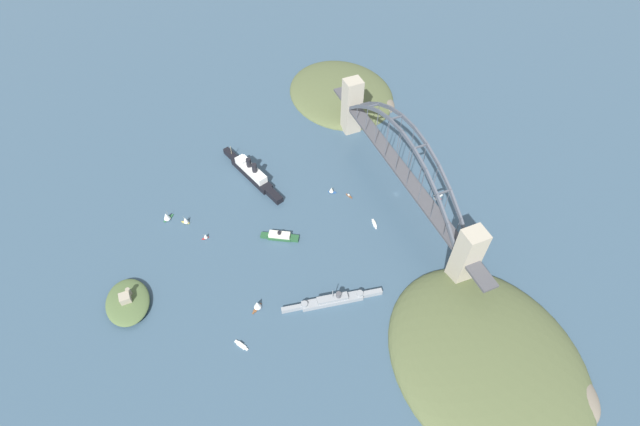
{
  "coord_description": "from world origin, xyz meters",
  "views": [
    {
      "loc": [
        -246.35,
        183.58,
        327.4
      ],
      "look_at": [
        0.0,
        79.75,
        8.0
      ],
      "focal_mm": 25.83,
      "sensor_mm": 36.0,
      "label": 1
    }
  ],
  "objects_px": {
    "fort_island_mid_harbor": "(128,302)",
    "small_boat_3": "(205,236)",
    "small_boat_6": "(185,220)",
    "harbor_arch_bridge": "(401,169)",
    "naval_cruiser": "(333,300)",
    "seaplane_taxiing_near_bridge": "(438,198)",
    "small_boat_0": "(241,345)",
    "small_boat_2": "(349,196)",
    "harbor_ferry_steamer": "(280,236)",
    "small_boat_7": "(332,190)",
    "small_boat_5": "(167,216)",
    "small_boat_1": "(374,223)",
    "small_boat_4": "(257,305)",
    "ocean_liner": "(252,172)"
  },
  "relations": [
    {
      "from": "ocean_liner",
      "to": "small_boat_0",
      "type": "height_order",
      "value": "ocean_liner"
    },
    {
      "from": "seaplane_taxiing_near_bridge",
      "to": "small_boat_1",
      "type": "distance_m",
      "value": 69.77
    },
    {
      "from": "fort_island_mid_harbor",
      "to": "small_boat_4",
      "type": "height_order",
      "value": "fort_island_mid_harbor"
    },
    {
      "from": "small_boat_2",
      "to": "small_boat_5",
      "type": "distance_m",
      "value": 170.07
    },
    {
      "from": "small_boat_2",
      "to": "small_boat_7",
      "type": "distance_m",
      "value": 17.64
    },
    {
      "from": "small_boat_1",
      "to": "small_boat_3",
      "type": "xyz_separation_m",
      "value": [
        43.59,
        145.16,
        2.28
      ]
    },
    {
      "from": "fort_island_mid_harbor",
      "to": "small_boat_6",
      "type": "bearing_deg",
      "value": -42.93
    },
    {
      "from": "small_boat_3",
      "to": "seaplane_taxiing_near_bridge",
      "type": "bearing_deg",
      "value": -100.51
    },
    {
      "from": "small_boat_0",
      "to": "small_boat_6",
      "type": "distance_m",
      "value": 133.3
    },
    {
      "from": "harbor_ferry_steamer",
      "to": "small_boat_5",
      "type": "relative_size",
      "value": 3.13
    },
    {
      "from": "naval_cruiser",
      "to": "small_boat_6",
      "type": "relative_size",
      "value": 9.16
    },
    {
      "from": "harbor_ferry_steamer",
      "to": "seaplane_taxiing_near_bridge",
      "type": "height_order",
      "value": "harbor_ferry_steamer"
    },
    {
      "from": "harbor_ferry_steamer",
      "to": "small_boat_6",
      "type": "height_order",
      "value": "small_boat_6"
    },
    {
      "from": "small_boat_0",
      "to": "small_boat_5",
      "type": "distance_m",
      "value": 146.23
    },
    {
      "from": "seaplane_taxiing_near_bridge",
      "to": "small_boat_6",
      "type": "distance_m",
      "value": 235.94
    },
    {
      "from": "small_boat_4",
      "to": "small_boat_6",
      "type": "height_order",
      "value": "small_boat_4"
    },
    {
      "from": "naval_cruiser",
      "to": "seaplane_taxiing_near_bridge",
      "type": "relative_size",
      "value": 7.76
    },
    {
      "from": "small_boat_0",
      "to": "small_boat_2",
      "type": "height_order",
      "value": "small_boat_2"
    },
    {
      "from": "fort_island_mid_harbor",
      "to": "small_boat_5",
      "type": "bearing_deg",
      "value": -30.89
    },
    {
      "from": "small_boat_1",
      "to": "small_boat_4",
      "type": "bearing_deg",
      "value": 107.8
    },
    {
      "from": "ocean_liner",
      "to": "small_boat_1",
      "type": "height_order",
      "value": "ocean_liner"
    },
    {
      "from": "naval_cruiser",
      "to": "small_boat_0",
      "type": "height_order",
      "value": "naval_cruiser"
    },
    {
      "from": "harbor_ferry_steamer",
      "to": "seaplane_taxiing_near_bridge",
      "type": "xyz_separation_m",
      "value": [
        -14.73,
        -154.05,
        -0.64
      ]
    },
    {
      "from": "small_boat_2",
      "to": "fort_island_mid_harbor",
      "type": "bearing_deg",
      "value": 99.85
    },
    {
      "from": "small_boat_0",
      "to": "naval_cruiser",
      "type": "bearing_deg",
      "value": -85.13
    },
    {
      "from": "small_boat_5",
      "to": "small_boat_2",
      "type": "bearing_deg",
      "value": -103.25
    },
    {
      "from": "small_boat_4",
      "to": "seaplane_taxiing_near_bridge",
      "type": "bearing_deg",
      "value": -77.33
    },
    {
      "from": "small_boat_2",
      "to": "small_boat_6",
      "type": "relative_size",
      "value": 0.82
    },
    {
      "from": "fort_island_mid_harbor",
      "to": "small_boat_5",
      "type": "distance_m",
      "value": 88.06
    },
    {
      "from": "fort_island_mid_harbor",
      "to": "small_boat_1",
      "type": "relative_size",
      "value": 3.82
    },
    {
      "from": "harbor_arch_bridge",
      "to": "small_boat_6",
      "type": "bearing_deg",
      "value": 77.63
    },
    {
      "from": "ocean_liner",
      "to": "small_boat_7",
      "type": "bearing_deg",
      "value": -127.78
    },
    {
      "from": "fort_island_mid_harbor",
      "to": "small_boat_5",
      "type": "xyz_separation_m",
      "value": [
        75.56,
        -45.2,
        0.84
      ]
    },
    {
      "from": "small_boat_4",
      "to": "small_boat_1",
      "type": "bearing_deg",
      "value": -72.2
    },
    {
      "from": "small_boat_3",
      "to": "harbor_ferry_steamer",
      "type": "bearing_deg",
      "value": -112.47
    },
    {
      "from": "fort_island_mid_harbor",
      "to": "small_boat_7",
      "type": "xyz_separation_m",
      "value": [
        47.96,
        -197.45,
        -0.4
      ]
    },
    {
      "from": "naval_cruiser",
      "to": "small_boat_4",
      "type": "xyz_separation_m",
      "value": [
        18.63,
        57.05,
        1.34
      ]
    },
    {
      "from": "fort_island_mid_harbor",
      "to": "harbor_arch_bridge",
      "type": "bearing_deg",
      "value": -85.04
    },
    {
      "from": "harbor_arch_bridge",
      "to": "small_boat_5",
      "type": "distance_m",
      "value": 217.67
    },
    {
      "from": "harbor_arch_bridge",
      "to": "small_boat_0",
      "type": "relative_size",
      "value": 23.23
    },
    {
      "from": "small_boat_5",
      "to": "small_boat_6",
      "type": "xyz_separation_m",
      "value": [
        -10.94,
        -14.9,
        -0.4
      ]
    },
    {
      "from": "ocean_liner",
      "to": "small_boat_3",
      "type": "relative_size",
      "value": 14.15
    },
    {
      "from": "harbor_arch_bridge",
      "to": "small_boat_4",
      "type": "relative_size",
      "value": 26.81
    },
    {
      "from": "small_boat_2",
      "to": "small_boat_3",
      "type": "xyz_separation_m",
      "value": [
        4.01,
        138.3,
        2.13
      ]
    },
    {
      "from": "fort_island_mid_harbor",
      "to": "small_boat_0",
      "type": "height_order",
      "value": "fort_island_mid_harbor"
    },
    {
      "from": "harbor_ferry_steamer",
      "to": "seaplane_taxiing_near_bridge",
      "type": "distance_m",
      "value": 154.76
    },
    {
      "from": "harbor_arch_bridge",
      "to": "small_boat_1",
      "type": "relative_size",
      "value": 23.39
    },
    {
      "from": "small_boat_0",
      "to": "harbor_arch_bridge",
      "type": "bearing_deg",
      "value": -63.64
    },
    {
      "from": "fort_island_mid_harbor",
      "to": "small_boat_6",
      "type": "relative_size",
      "value": 4.99
    },
    {
      "from": "fort_island_mid_harbor",
      "to": "small_boat_3",
      "type": "xyz_separation_m",
      "value": [
        40.6,
        -72.41,
        -0.69
      ]
    }
  ]
}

